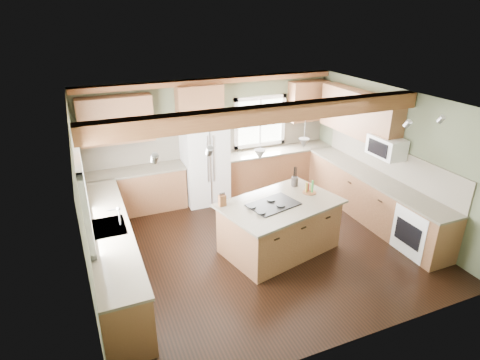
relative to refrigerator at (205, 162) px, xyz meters
name	(u,v)px	position (x,y,z in m)	size (l,w,h in m)	color
floor	(259,245)	(0.30, -2.12, -0.90)	(5.60, 5.60, 0.00)	black
ceiling	(262,102)	(0.30, -2.12, 1.70)	(5.60, 5.60, 0.00)	silver
wall_back	(212,138)	(0.30, 0.38, 0.40)	(5.60, 5.60, 0.00)	#4F553C
wall_left	(83,209)	(-2.50, -2.12, 0.40)	(5.00, 5.00, 0.00)	#4F553C
wall_right	(392,157)	(3.10, -2.12, 0.40)	(5.00, 5.00, 0.00)	#4F553C
ceiling_beam	(268,114)	(0.30, -2.35, 1.57)	(5.55, 0.26, 0.26)	brown
soffit_trim	(212,81)	(0.30, 0.28, 1.64)	(5.55, 0.20, 0.10)	brown
backsplash_back	(212,142)	(0.30, 0.36, 0.31)	(5.58, 0.03, 0.58)	brown
backsplash_right	(389,161)	(3.08, -2.07, 0.31)	(0.03, 3.70, 0.58)	brown
base_cab_back_left	(136,191)	(-1.49, 0.08, -0.46)	(2.02, 0.60, 0.88)	brown
counter_back_left	(133,171)	(-1.49, 0.08, 0.00)	(2.06, 0.64, 0.04)	#474034
base_cab_back_right	(277,169)	(1.79, 0.08, -0.46)	(2.62, 0.60, 0.88)	brown
counter_back_right	(278,150)	(1.79, 0.08, 0.00)	(2.66, 0.64, 0.04)	#474034
base_cab_left	(112,254)	(-2.20, -2.07, -0.46)	(0.60, 3.70, 0.88)	brown
counter_left	(108,228)	(-2.20, -2.07, 0.00)	(0.64, 3.74, 0.04)	#474034
base_cab_right	(372,199)	(2.80, -2.07, -0.46)	(0.60, 3.70, 0.88)	brown
counter_right	(375,177)	(2.80, -2.07, 0.00)	(0.64, 3.74, 0.04)	#474034
upper_cab_back_left	(116,120)	(-1.69, 0.21, 1.05)	(1.40, 0.35, 0.90)	brown
upper_cab_over_fridge	(200,102)	(0.00, 0.21, 1.25)	(0.96, 0.35, 0.70)	brown
upper_cab_right	(359,114)	(2.92, -1.22, 1.05)	(0.35, 2.20, 0.90)	brown
upper_cab_back_corner	(308,101)	(2.60, 0.21, 1.05)	(0.90, 0.35, 0.90)	brown
window_left	(82,192)	(-2.48, -2.07, 0.65)	(0.04, 1.60, 1.05)	white
window_back	(260,121)	(1.45, 0.36, 0.65)	(1.10, 0.04, 1.00)	white
sink	(108,228)	(-2.20, -2.07, 0.01)	(0.50, 0.65, 0.03)	#262628
faucet	(119,217)	(-2.02, -2.07, 0.15)	(0.02, 0.02, 0.28)	#B2B2B7
dishwasher	(125,307)	(-2.19, -3.37, -0.47)	(0.60, 0.60, 0.84)	white
oven	(421,230)	(2.79, -3.37, -0.47)	(0.60, 0.72, 0.84)	white
microwave	(387,147)	(2.88, -2.17, 0.65)	(0.40, 0.70, 0.38)	white
pendant_left	(260,155)	(0.12, -2.46, 0.98)	(0.18, 0.18, 0.16)	#B2B2B7
pendant_right	(304,143)	(1.03, -2.24, 0.98)	(0.18, 0.18, 0.16)	#B2B2B7
refrigerator	(205,162)	(0.00, 0.00, 0.00)	(0.90, 0.74, 1.80)	white
island	(279,227)	(0.57, -2.35, -0.46)	(1.86, 1.14, 0.88)	brown
island_top	(280,204)	(0.57, -2.35, 0.00)	(1.99, 1.26, 0.04)	#474034
cooktop	(273,204)	(0.42, -2.39, 0.03)	(0.81, 0.54, 0.02)	black
knife_block	(222,200)	(-0.37, -2.08, 0.12)	(0.12, 0.09, 0.19)	brown
utensil_crock	(295,181)	(1.14, -1.84, 0.10)	(0.13, 0.13, 0.17)	#38332D
bottle_tray	(310,187)	(1.23, -2.21, 0.13)	(0.24, 0.24, 0.22)	brown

